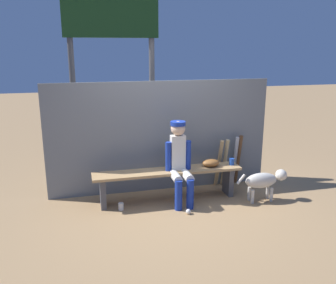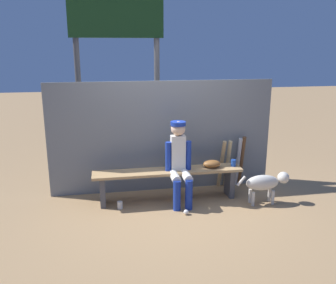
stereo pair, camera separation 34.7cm
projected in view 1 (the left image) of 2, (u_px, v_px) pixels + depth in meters
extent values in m
plane|color=#9E7A51|center=(168.00, 200.00, 5.69)|extent=(30.00, 30.00, 0.00)
cube|color=slate|center=(161.00, 137.00, 5.90)|extent=(3.69, 0.03, 1.83)
cube|color=tan|center=(168.00, 171.00, 5.57)|extent=(2.32, 0.36, 0.04)
cube|color=#4C4C51|center=(103.00, 192.00, 5.40)|extent=(0.08, 0.29, 0.46)
cube|color=#4C4C51|center=(228.00, 181.00, 5.87)|extent=(0.08, 0.29, 0.46)
cube|color=silver|center=(178.00, 153.00, 5.53)|extent=(0.22, 0.13, 0.54)
sphere|color=beige|center=(178.00, 128.00, 5.43)|extent=(0.22, 0.22, 0.22)
cylinder|color=#193399|center=(178.00, 123.00, 5.41)|extent=(0.23, 0.23, 0.06)
cylinder|color=silver|center=(175.00, 176.00, 5.41)|extent=(0.13, 0.38, 0.13)
cylinder|color=#193399|center=(178.00, 195.00, 5.29)|extent=(0.11, 0.11, 0.46)
cylinder|color=#193399|center=(168.00, 157.00, 5.49)|extent=(0.09, 0.09, 0.46)
cylinder|color=silver|center=(187.00, 175.00, 5.45)|extent=(0.13, 0.38, 0.13)
cylinder|color=#193399|center=(190.00, 194.00, 5.33)|extent=(0.11, 0.11, 0.46)
cylinder|color=#193399|center=(188.00, 155.00, 5.56)|extent=(0.09, 0.09, 0.46)
ellipsoid|color=brown|center=(211.00, 163.00, 5.71)|extent=(0.28, 0.20, 0.12)
cylinder|color=tan|center=(219.00, 163.00, 6.12)|extent=(0.10, 0.25, 0.85)
cylinder|color=tan|center=(225.00, 162.00, 6.19)|extent=(0.09, 0.21, 0.84)
cylinder|color=#B7B7BC|center=(235.00, 160.00, 6.24)|extent=(0.07, 0.21, 0.87)
cylinder|color=brown|center=(238.00, 160.00, 6.24)|extent=(0.06, 0.22, 0.90)
sphere|color=white|center=(188.00, 212.00, 5.20)|extent=(0.07, 0.07, 0.07)
cylinder|color=silver|center=(121.00, 206.00, 5.33)|extent=(0.08, 0.08, 0.11)
cylinder|color=#1E47AD|center=(232.00, 162.00, 5.79)|extent=(0.08, 0.08, 0.11)
cylinder|color=#3F3F42|center=(75.00, 111.00, 6.36)|extent=(0.10, 0.10, 2.50)
cylinder|color=#3F3F42|center=(152.00, 108.00, 6.69)|extent=(0.10, 0.10, 2.50)
cube|color=#1E471E|center=(111.00, 9.00, 6.09)|extent=(1.64, 0.08, 0.93)
ellipsoid|color=beige|center=(261.00, 180.00, 5.57)|extent=(0.52, 0.20, 0.24)
sphere|color=beige|center=(281.00, 175.00, 5.64)|extent=(0.18, 0.18, 0.18)
cylinder|color=beige|center=(241.00, 179.00, 5.48)|extent=(0.15, 0.04, 0.16)
cylinder|color=beige|center=(267.00, 192.00, 5.72)|extent=(0.05, 0.05, 0.22)
cylinder|color=beige|center=(271.00, 195.00, 5.61)|extent=(0.05, 0.05, 0.22)
cylinder|color=beige|center=(249.00, 194.00, 5.65)|extent=(0.05, 0.05, 0.22)
cylinder|color=beige|center=(253.00, 197.00, 5.54)|extent=(0.05, 0.05, 0.22)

